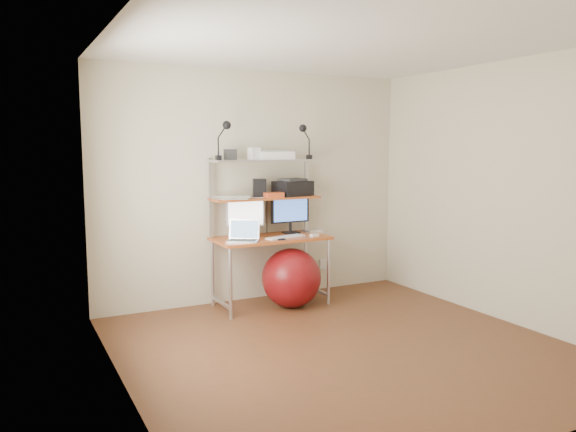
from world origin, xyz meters
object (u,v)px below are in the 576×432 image
at_px(monitor_silver, 245,215).
at_px(printer, 293,188).
at_px(laptop, 244,236).
at_px(monitor_black, 290,212).
at_px(exercise_ball, 291,278).

xyz_separation_m(monitor_silver, printer, (0.59, 0.04, 0.26)).
height_order(laptop, printer, printer).
bearing_deg(printer, monitor_silver, 170.54).
xyz_separation_m(monitor_black, exercise_ball, (-0.14, -0.30, -0.66)).
relative_size(monitor_black, laptop, 1.18).
relative_size(monitor_silver, laptop, 1.14).
height_order(monitor_silver, monitor_black, monitor_black).
xyz_separation_m(monitor_black, laptop, (-0.66, -0.24, -0.18)).
bearing_deg(laptop, monitor_black, 52.66).
bearing_deg(monitor_silver, printer, 21.34).
bearing_deg(monitor_black, monitor_silver, -177.20).
bearing_deg(printer, laptop, -173.69).
bearing_deg(exercise_ball, monitor_black, 64.75).
bearing_deg(exercise_ball, printer, 59.93).
distance_m(monitor_silver, monitor_black, 0.55).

